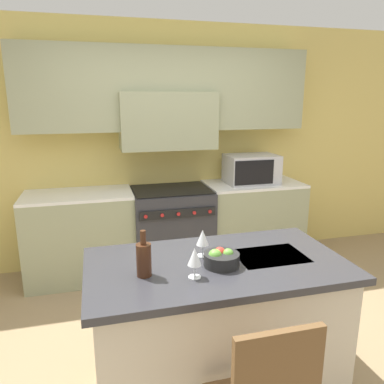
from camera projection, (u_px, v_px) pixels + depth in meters
ground_plane at (216, 358)px, 2.80m from camera, size 10.00×10.00×0.00m
back_cabinetry at (165, 127)px, 4.17m from camera, size 10.00×0.46×2.70m
back_counter at (171, 228)px, 4.20m from camera, size 3.07×0.62×0.94m
range_stove at (172, 229)px, 4.18m from camera, size 0.85×0.70×0.93m
microwave at (251, 169)px, 4.28m from camera, size 0.58×0.41×0.33m
kitchen_island at (216, 326)px, 2.42m from camera, size 1.60×0.87×0.91m
wine_bottle at (144, 259)px, 2.10m from camera, size 0.09×0.09×0.27m
wine_glass_near at (195, 258)px, 2.07m from camera, size 0.08×0.08×0.18m
wine_glass_far at (203, 238)px, 2.36m from camera, size 0.08×0.08×0.18m
fruit_bowl at (221, 258)px, 2.24m from camera, size 0.22×0.22×0.11m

